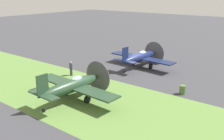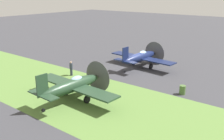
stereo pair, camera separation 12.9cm
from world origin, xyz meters
name	(u,v)px [view 1 (the left image)]	position (x,y,z in m)	size (l,w,h in m)	color
ground_plane	(133,68)	(0.00, 0.00, 0.00)	(160.00, 160.00, 0.00)	#38383D
grass_verge	(73,93)	(0.00, -10.86, 0.00)	(120.00, 11.00, 0.01)	#567A38
airplane_lead	(141,57)	(0.50, 0.90, 1.41)	(9.45, 7.48, 3.36)	#141E47
airplane_wingman	(73,85)	(1.21, -11.97, 1.43)	(9.59, 7.59, 3.42)	#233D28
ground_crew_chief	(71,68)	(-4.24, -7.07, 0.91)	(0.38, 0.60, 1.73)	#2D3342
fuel_drum	(183,90)	(8.62, -4.50, 0.45)	(0.60, 0.60, 0.90)	#476633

